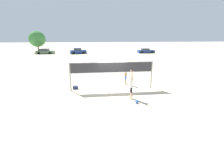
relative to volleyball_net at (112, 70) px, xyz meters
name	(u,v)px	position (x,y,z in m)	size (l,w,h in m)	color
ground_plane	(112,89)	(0.00, 0.00, -1.80)	(200.00, 200.00, 0.00)	beige
volleyball_net	(112,70)	(0.00, 0.00, 0.00)	(7.33, 0.11, 2.50)	gray
player_spiker	(131,84)	(1.23, -2.19, -0.63)	(0.28, 0.71, 2.21)	beige
player_blocker	(126,73)	(1.51, 1.34, -0.66)	(0.28, 0.71, 2.15)	tan
volleyball	(137,102)	(1.45, -3.08, -1.68)	(0.23, 0.23, 0.23)	blue
gear_bag	(75,87)	(-3.30, 0.48, -1.66)	(0.43, 0.31, 0.27)	navy
parked_car_near	(146,51)	(12.54, 27.92, -1.22)	(4.71, 1.95, 1.26)	navy
parked_car_mid	(78,51)	(-6.01, 28.37, -1.13)	(4.53, 2.70, 1.49)	navy
parked_car_far	(45,52)	(-14.67, 29.07, -1.19)	(4.62, 2.19, 1.34)	#4C6B4C
tree_left_cluster	(37,39)	(-17.55, 32.39, 2.01)	(4.42, 4.42, 6.02)	brown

